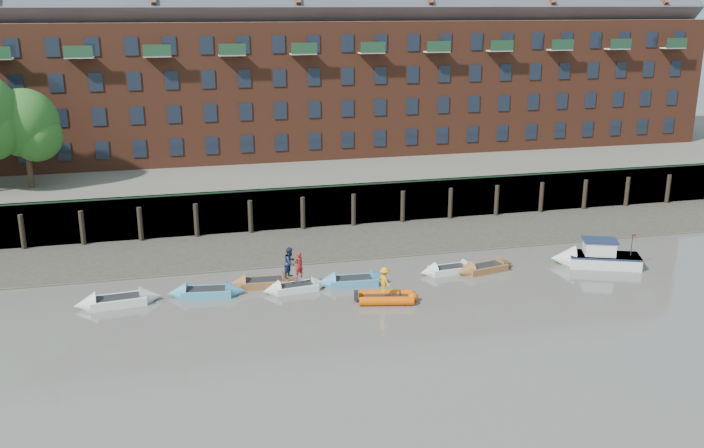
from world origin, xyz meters
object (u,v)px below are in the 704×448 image
object	(u,v)px
rowboat_5	(450,269)
person_rib_crew	(385,281)
rowboat_1	(207,292)
motor_launch	(590,257)
person_rower_a	(299,265)
rowboat_2	(264,283)
rowboat_0	(118,301)
person_rower_b	(290,262)
rowboat_6	(485,268)
rowboat_4	(353,281)
rowboat_3	(296,287)
rib_tender	(388,297)

from	to	relation	value
rowboat_5	person_rib_crew	world-z (taller)	person_rib_crew
person_rib_crew	rowboat_1	bearing A→B (deg)	54.32
motor_launch	person_rower_a	world-z (taller)	person_rower_a
rowboat_2	person_rower_a	xyz separation A→B (m)	(2.00, -1.15, 1.38)
rowboat_0	person_rower_b	size ratio (longest dim) A/B	2.62
rowboat_6	rowboat_4	bearing A→B (deg)	169.87
rowboat_0	person_rib_crew	distance (m)	15.45
rowboat_3	person_rower_b	xyz separation A→B (m)	(-0.26, 0.29, 1.53)
rowboat_3	person_rib_crew	xyz separation A→B (m)	(4.71, -3.04, 1.14)
rowboat_5	rib_tender	world-z (taller)	rowboat_5
rowboat_2	rowboat_3	xyz separation A→B (m)	(1.78, -1.20, -0.02)
person_rower_b	rowboat_0	bearing A→B (deg)	128.85
rowboat_2	rowboat_5	bearing A→B (deg)	0.86
rowboat_5	person_rib_crew	xyz separation A→B (m)	(-5.51, -3.75, 1.14)
rowboat_3	rib_tender	xyz separation A→B (m)	(4.97, -3.01, 0.05)
rib_tender	person_rower_a	distance (m)	5.80
rowboat_2	rowboat_6	world-z (taller)	rowboat_2
rowboat_5	person_rower_b	distance (m)	10.60
rowboat_5	motor_launch	bearing A→B (deg)	-10.43
rowboat_5	person_rower_b	size ratio (longest dim) A/B	2.23
rowboat_3	person_rower_a	distance (m)	1.42
rowboat_0	motor_launch	world-z (taller)	motor_launch
rowboat_0	rowboat_3	size ratio (longest dim) A/B	1.19
rowboat_6	rowboat_2	bearing A→B (deg)	164.97
rowboat_6	person_rower_a	xyz separation A→B (m)	(-12.34, -0.36, 1.39)
rowboat_6	motor_launch	bearing A→B (deg)	-17.12
rowboat_1	rib_tender	distance (m)	10.84
rowboat_0	rowboat_4	size ratio (longest dim) A/B	1.06
motor_launch	person_rib_crew	xyz separation A→B (m)	(-14.99, -2.79, 0.75)
rib_tender	person_rower_b	distance (m)	6.35
rowboat_3	rowboat_6	xyz separation A→B (m)	(12.56, 0.41, 0.01)
rowboat_4	rowboat_5	size ratio (longest dim) A/B	1.11
rowboat_5	rowboat_6	bearing A→B (deg)	-12.05
rowboat_5	motor_launch	xyz separation A→B (m)	(9.48, -0.96, 0.39)
rowboat_3	person_rower_b	distance (m)	1.58
rowboat_1	rowboat_5	xyz separation A→B (m)	(15.52, 0.25, -0.02)
rib_tender	person_rower_b	size ratio (longest dim) A/B	1.87
motor_launch	rowboat_0	bearing A→B (deg)	20.74
rowboat_6	rowboat_5	bearing A→B (deg)	160.72
rowboat_5	motor_launch	size ratio (longest dim) A/B	0.71
rowboat_5	rowboat_6	world-z (taller)	rowboat_6
rowboat_2	person_rib_crew	xyz separation A→B (m)	(6.49, -4.24, 1.12)
rowboat_1	person_rib_crew	xyz separation A→B (m)	(10.02, -3.50, 1.12)
rowboat_0	motor_launch	distance (m)	30.05
rowboat_0	person_rower_a	world-z (taller)	person_rower_a
person_rower_b	person_rib_crew	size ratio (longest dim) A/B	1.19
person_rib_crew	motor_launch	bearing A→B (deg)	-95.86
rowboat_6	person_rower_b	world-z (taller)	person_rower_b
rib_tender	rowboat_5	bearing A→B (deg)	47.80
rowboat_4	rowboat_2	bearing A→B (deg)	172.76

